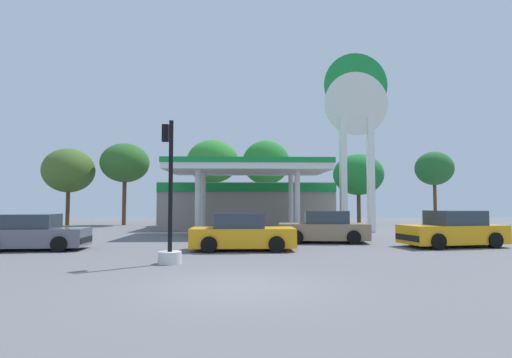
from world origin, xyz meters
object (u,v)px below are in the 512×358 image
(tree_0, at_px, (69,171))
(tree_3, at_px, (266,163))
(tree_1, at_px, (125,163))
(station_pole_sign, at_px, (356,118))
(car_2, at_px, (242,233))
(car_1, at_px, (34,234))
(car_3, at_px, (453,230))
(car_0, at_px, (324,228))
(traffic_signal_0, at_px, (170,226))
(tree_4, at_px, (358,175))
(tree_2, at_px, (213,162))
(tree_5, at_px, (434,169))

(tree_0, height_order, tree_3, tree_3)
(tree_1, bearing_deg, station_pole_sign, -27.83)
(station_pole_sign, height_order, tree_0, station_pole_sign)
(car_2, bearing_deg, station_pole_sign, 52.84)
(car_1, relative_size, tree_0, 0.64)
(car_2, height_order, car_3, car_3)
(station_pole_sign, distance_m, car_0, 10.35)
(traffic_signal_0, relative_size, tree_4, 0.75)
(traffic_signal_0, distance_m, tree_3, 24.40)
(car_3, distance_m, tree_1, 27.43)
(station_pole_sign, xyz_separation_m, tree_2, (-10.27, 9.60, -2.04))
(tree_0, bearing_deg, tree_5, -1.83)
(station_pole_sign, height_order, tree_2, station_pole_sign)
(car_2, bearing_deg, traffic_signal_0, -122.75)
(tree_0, distance_m, tree_4, 25.18)
(tree_1, xyz_separation_m, tree_4, (20.53, -0.79, -1.04))
(car_3, bearing_deg, tree_1, 136.99)
(car_1, distance_m, tree_0, 20.08)
(car_1, distance_m, car_2, 8.61)
(tree_1, bearing_deg, car_1, -84.60)
(traffic_signal_0, relative_size, tree_0, 0.70)
(car_0, distance_m, tree_3, 17.56)
(tree_4, bearing_deg, car_2, -118.40)
(car_3, distance_m, tree_4, 18.04)
(tree_2, bearing_deg, station_pole_sign, -43.05)
(car_3, bearing_deg, car_2, -173.45)
(station_pole_sign, distance_m, tree_5, 12.24)
(station_pole_sign, distance_m, tree_0, 24.50)
(car_0, height_order, traffic_signal_0, traffic_signal_0)
(car_2, distance_m, tree_5, 24.72)
(tree_0, bearing_deg, car_0, -39.51)
(station_pole_sign, bearing_deg, tree_0, 158.49)
(car_3, bearing_deg, tree_4, 87.49)
(car_1, distance_m, tree_1, 19.83)
(car_2, relative_size, tree_1, 0.60)
(traffic_signal_0, bearing_deg, tree_2, 90.89)
(tree_1, bearing_deg, tree_3, 2.15)
(tree_0, height_order, tree_4, tree_0)
(tree_2, relative_size, tree_3, 1.00)
(car_1, height_order, tree_0, tree_0)
(car_0, height_order, tree_2, tree_2)
(traffic_signal_0, relative_size, tree_3, 0.61)
(tree_0, bearing_deg, tree_1, 7.12)
(car_1, relative_size, car_2, 0.99)
(station_pole_sign, bearing_deg, tree_5, 41.56)
(tree_4, distance_m, tree_5, 6.46)
(car_2, bearing_deg, tree_4, 61.60)
(car_1, xyz_separation_m, tree_0, (-6.45, 18.58, 4.05))
(car_0, distance_m, car_1, 12.92)
(traffic_signal_0, height_order, tree_5, tree_5)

